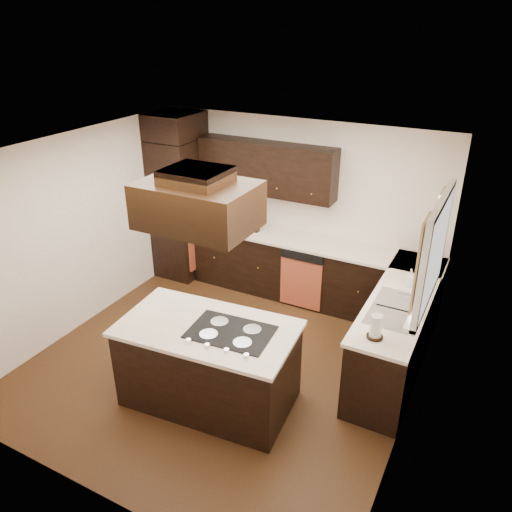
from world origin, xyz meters
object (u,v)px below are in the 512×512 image
object	(u,v)px
oven_column	(180,209)
island	(209,365)
range_hood	(198,205)
spice_rack	(248,221)

from	to	relation	value
oven_column	island	xyz separation A→B (m)	(1.97, -2.35, -0.62)
island	range_hood	distance (m)	1.73
spice_rack	island	bearing A→B (deg)	-68.08
oven_column	range_hood	distance (m)	3.13
range_hood	island	bearing A→B (deg)	-43.94
island	spice_rack	bearing A→B (deg)	104.12
range_hood	spice_rack	distance (m)	2.64
island	spice_rack	size ratio (longest dim) A/B	4.98
island	range_hood	xyz separation A→B (m)	(-0.09, 0.09, 1.72)
oven_column	range_hood	xyz separation A→B (m)	(1.88, -2.25, 1.10)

